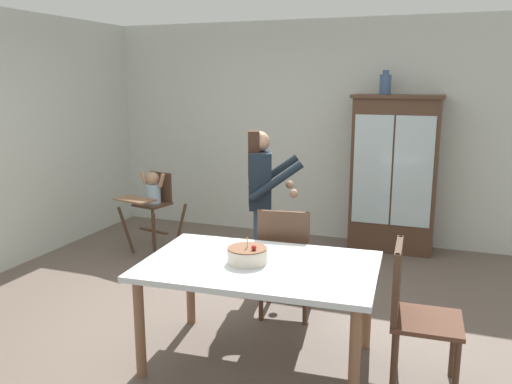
% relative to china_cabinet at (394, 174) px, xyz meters
% --- Properties ---
extents(ground_plane, '(6.24, 6.24, 0.00)m').
position_rel_china_cabinet_xyz_m(ground_plane, '(-1.14, -2.37, -0.92)').
color(ground_plane, '#66564C').
extents(wall_back, '(5.32, 0.06, 2.70)m').
position_rel_china_cabinet_xyz_m(wall_back, '(-1.14, 0.26, 0.43)').
color(wall_back, silver).
rests_on(wall_back, ground_plane).
extents(china_cabinet, '(1.01, 0.48, 1.82)m').
position_rel_china_cabinet_xyz_m(china_cabinet, '(0.00, 0.00, 0.00)').
color(china_cabinet, '#4C3323').
rests_on(china_cabinet, ground_plane).
extents(ceramic_vase, '(0.13, 0.13, 0.27)m').
position_rel_china_cabinet_xyz_m(ceramic_vase, '(-0.15, 0.00, 1.02)').
color(ceramic_vase, '#3D567F').
rests_on(ceramic_vase, china_cabinet).
extents(high_chair_with_toddler, '(0.68, 0.77, 0.95)m').
position_rel_china_cabinet_xyz_m(high_chair_with_toddler, '(-2.59, -1.06, -0.26)').
color(high_chair_with_toddler, '#4C3323').
rests_on(high_chair_with_toddler, ground_plane).
extents(adult_person, '(0.63, 0.62, 1.53)m').
position_rel_china_cabinet_xyz_m(adult_person, '(-1.04, -1.69, 0.05)').
color(adult_person, '#33425B').
rests_on(adult_person, ground_plane).
extents(dining_table, '(1.67, 1.12, 0.74)m').
position_rel_china_cabinet_xyz_m(dining_table, '(-0.59, -2.95, -0.26)').
color(dining_table, silver).
rests_on(dining_table, ground_plane).
extents(birthday_cake, '(0.28, 0.28, 0.19)m').
position_rel_china_cabinet_xyz_m(birthday_cake, '(-0.68, -2.96, -0.12)').
color(birthday_cake, beige).
rests_on(birthday_cake, dining_table).
extents(dining_chair_far_side, '(0.50, 0.50, 0.96)m').
position_rel_china_cabinet_xyz_m(dining_chair_far_side, '(-0.63, -2.22, -0.36)').
color(dining_chair_far_side, '#4C3323').
rests_on(dining_chair_far_side, ground_plane).
extents(dining_chair_right_end, '(0.46, 0.46, 0.96)m').
position_rel_china_cabinet_xyz_m(dining_chair_right_end, '(0.43, -2.88, -0.36)').
color(dining_chair_right_end, '#4C3323').
rests_on(dining_chair_right_end, ground_plane).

